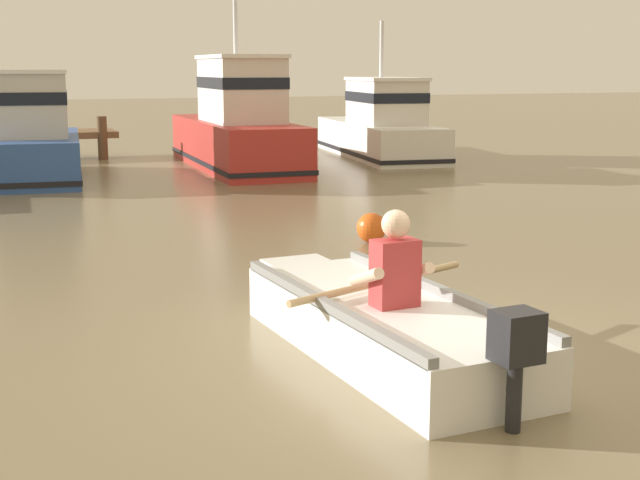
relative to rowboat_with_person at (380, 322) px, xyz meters
The scene contains 6 objects.
ground_plane 0.65m from the rowboat_with_person, 33.62° to the right, with size 120.00×120.00×0.00m, color #7A6B4C.
rowboat_with_person is the anchor object (origin of this frame).
moored_boat_blue 12.71m from the rowboat_with_person, 97.76° to the left, with size 2.25×4.66×2.20m.
moored_boat_red 13.41m from the rowboat_with_person, 78.34° to the left, with size 2.10×6.31×4.37m.
moored_boat_white 15.82m from the rowboat_with_person, 64.46° to the left, with size 2.59×6.12×3.38m.
mooring_buoy 4.53m from the rowboat_with_person, 65.91° to the left, with size 0.39×0.39×0.39m, color #E55919.
Camera 1 is at (-3.45, -5.78, 2.24)m, focal length 49.71 mm.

